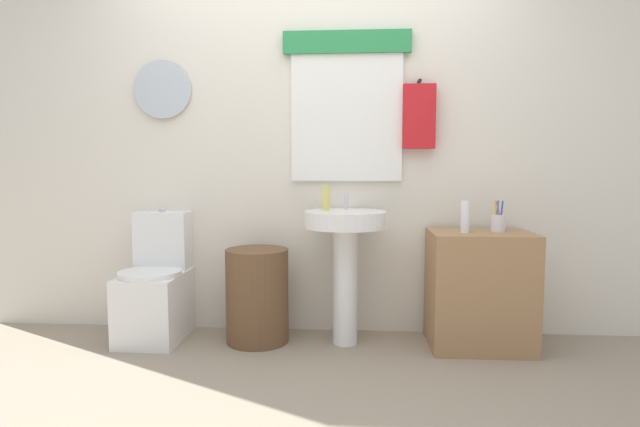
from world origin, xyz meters
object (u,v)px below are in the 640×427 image
(lotion_bottle, at_px, (465,217))
(toothbrush_cup, at_px, (498,223))
(soap_bottle, at_px, (326,198))
(laundry_hamper, at_px, (257,295))
(pedestal_sink, at_px, (345,246))
(toilet, at_px, (157,290))
(wooden_cabinet, at_px, (479,290))

(lotion_bottle, distance_m, toothbrush_cup, 0.22)
(soap_bottle, xyz_separation_m, toothbrush_cup, (1.03, -0.03, -0.14))
(toothbrush_cup, bearing_deg, soap_bottle, 178.33)
(laundry_hamper, xyz_separation_m, soap_bottle, (0.42, 0.05, 0.60))
(soap_bottle, height_order, toothbrush_cup, soap_bottle)
(pedestal_sink, distance_m, toothbrush_cup, 0.92)
(toilet, relative_size, soap_bottle, 5.43)
(laundry_hamper, bearing_deg, toilet, 176.87)
(lotion_bottle, bearing_deg, laundry_hamper, 178.16)
(pedestal_sink, bearing_deg, wooden_cabinet, -0.00)
(pedestal_sink, height_order, soap_bottle, soap_bottle)
(pedestal_sink, distance_m, soap_bottle, 0.32)
(wooden_cabinet, bearing_deg, soap_bottle, 176.90)
(laundry_hamper, height_order, wooden_cabinet, wooden_cabinet)
(wooden_cabinet, height_order, soap_bottle, soap_bottle)
(soap_bottle, bearing_deg, wooden_cabinet, -3.10)
(lotion_bottle, bearing_deg, toilet, 177.72)
(toilet, height_order, toothbrush_cup, toothbrush_cup)
(pedestal_sink, distance_m, wooden_cabinet, 0.84)
(pedestal_sink, bearing_deg, toilet, 178.29)
(toothbrush_cup, bearing_deg, wooden_cabinet, -168.99)
(toilet, distance_m, pedestal_sink, 1.23)
(toilet, relative_size, pedestal_sink, 0.99)
(laundry_hamper, bearing_deg, toothbrush_cup, 0.79)
(wooden_cabinet, relative_size, soap_bottle, 4.66)
(toilet, xyz_separation_m, laundry_hamper, (0.65, -0.04, -0.02))
(toilet, height_order, wooden_cabinet, toilet)
(laundry_hamper, xyz_separation_m, lotion_bottle, (1.24, -0.04, 0.50))
(pedestal_sink, height_order, toothbrush_cup, toothbrush_cup)
(toilet, bearing_deg, laundry_hamper, -3.13)
(pedestal_sink, bearing_deg, toothbrush_cup, 1.27)
(wooden_cabinet, height_order, lotion_bottle, lotion_bottle)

